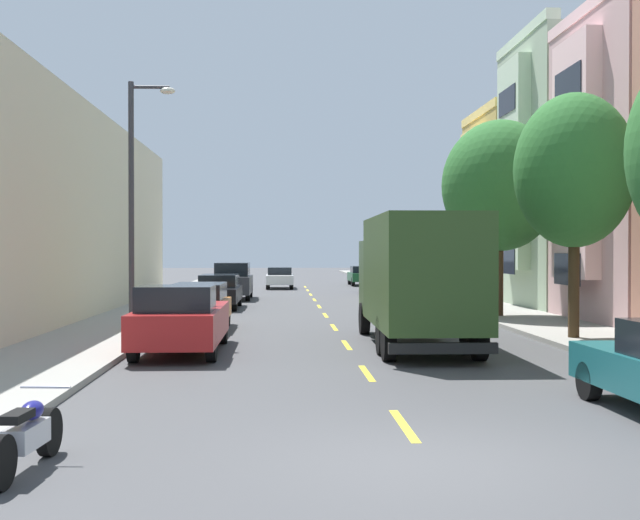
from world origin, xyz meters
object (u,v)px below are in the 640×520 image
(parked_wagon_black, at_px, (219,290))
(parked_pickup_red, at_px, (181,320))
(parked_suv_silver, at_px, (442,291))
(parked_motorcycle, at_px, (27,436))
(parked_suv_navy, at_px, (380,277))
(delivery_box_truck, at_px, (416,274))
(street_tree_second, at_px, (574,171))
(parked_sedan_forest, at_px, (362,275))
(street_tree_third, at_px, (500,186))
(parked_suv_charcoal, at_px, (233,281))
(moving_white_sedan, at_px, (280,277))
(street_lamp, at_px, (136,189))
(parked_wagon_orange, at_px, (198,305))

(parked_wagon_black, distance_m, parked_pickup_red, 15.57)
(parked_suv_silver, relative_size, parked_motorcycle, 2.34)
(parked_suv_navy, bearing_deg, delivery_box_truck, -95.19)
(delivery_box_truck, bearing_deg, street_tree_second, 11.70)
(street_tree_second, height_order, parked_wagon_black, street_tree_second)
(delivery_box_truck, relative_size, parked_sedan_forest, 1.81)
(parked_wagon_black, bearing_deg, delivery_box_truck, -66.76)
(street_tree_second, relative_size, delivery_box_truck, 0.84)
(street_tree_third, xyz_separation_m, parked_suv_charcoal, (-10.68, 12.82, -4.00))
(delivery_box_truck, bearing_deg, parked_motorcycle, -119.41)
(parked_wagon_black, bearing_deg, moving_white_sedan, 81.76)
(parked_suv_navy, bearing_deg, moving_white_sedan, 134.24)
(parked_suv_silver, relative_size, parked_sedan_forest, 1.07)
(parked_suv_navy, height_order, parked_pickup_red, parked_suv_navy)
(parked_wagon_black, xyz_separation_m, parked_pickup_red, (0.23, -15.57, 0.02))
(street_tree_third, xyz_separation_m, delivery_box_truck, (-4.60, -8.44, -3.04))
(parked_sedan_forest, bearing_deg, parked_suv_silver, -89.55)
(street_lamp, xyz_separation_m, parked_suv_silver, (10.43, 7.26, -3.36))
(street_tree_second, relative_size, parked_wagon_orange, 1.44)
(parked_sedan_forest, xyz_separation_m, moving_white_sedan, (-6.06, -4.40, 0.00))
(parked_sedan_forest, xyz_separation_m, parked_suv_navy, (-0.00, -10.62, 0.24))
(street_tree_third, xyz_separation_m, moving_white_sedan, (-8.20, 24.86, -4.23))
(parked_wagon_black, height_order, parked_suv_silver, parked_suv_silver)
(street_tree_third, bearing_deg, street_tree_second, -90.00)
(parked_sedan_forest, height_order, parked_wagon_orange, parked_wagon_orange)
(parked_suv_silver, bearing_deg, parked_suv_navy, 90.73)
(parked_suv_silver, bearing_deg, parked_suv_charcoal, 127.02)
(parked_suv_silver, relative_size, parked_suv_charcoal, 1.00)
(delivery_box_truck, distance_m, parked_suv_navy, 27.21)
(parked_suv_charcoal, bearing_deg, parked_suv_silver, -52.98)
(parked_wagon_orange, bearing_deg, street_lamp, -120.84)
(street_lamp, distance_m, parked_suv_charcoal, 19.24)
(street_tree_third, relative_size, parked_wagon_black, 1.54)
(delivery_box_truck, xyz_separation_m, parked_sedan_forest, (2.46, 37.70, -1.20))
(street_tree_second, height_order, delivery_box_truck, street_tree_second)
(parked_sedan_forest, bearing_deg, street_lamp, -106.14)
(parked_suv_navy, distance_m, parked_wagon_orange, 23.80)
(street_tree_third, relative_size, parked_pickup_red, 1.37)
(delivery_box_truck, height_order, parked_sedan_forest, delivery_box_truck)
(delivery_box_truck, bearing_deg, street_lamp, 162.86)
(parked_suv_silver, xyz_separation_m, parked_sedan_forest, (-0.22, 28.05, -0.24))
(street_tree_third, xyz_separation_m, street_lamp, (-12.36, -6.05, -0.64))
(street_tree_second, relative_size, parked_pickup_red, 1.29)
(street_tree_third, distance_m, parked_suv_charcoal, 17.16)
(parked_pickup_red, bearing_deg, delivery_box_truck, 8.48)
(delivery_box_truck, height_order, moving_white_sedan, delivery_box_truck)
(parked_wagon_black, distance_m, parked_sedan_forest, 24.65)
(street_lamp, distance_m, parked_suv_silver, 13.15)
(street_tree_third, bearing_deg, moving_white_sedan, 108.25)
(street_tree_second, distance_m, parked_suv_silver, 9.69)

